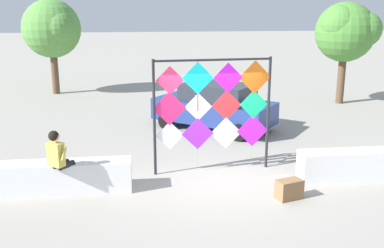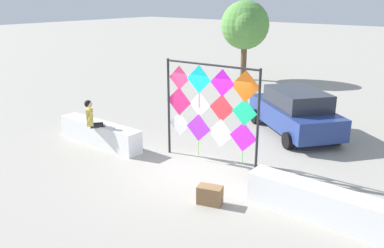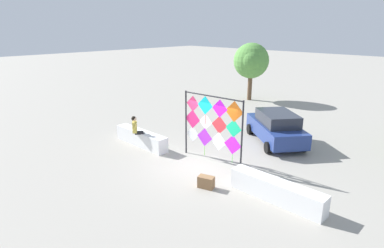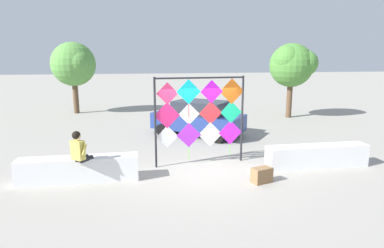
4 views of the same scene
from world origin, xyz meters
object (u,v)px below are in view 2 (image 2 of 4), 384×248
object	(u,v)px
parked_car	(295,111)
cardboard_box_large	(210,195)
kite_display_rack	(211,105)
tree_far_right	(245,24)
seated_vendor	(94,120)

from	to	relation	value
parked_car	cardboard_box_large	distance (m)	5.95
kite_display_rack	tree_far_right	xyz separation A→B (m)	(-5.71, 11.03, 1.37)
parked_car	tree_far_right	world-z (taller)	tree_far_right
seated_vendor	parked_car	distance (m)	6.75
kite_display_rack	seated_vendor	size ratio (longest dim) A/B	1.90
kite_display_rack	cardboard_box_large	world-z (taller)	kite_display_rack
cardboard_box_large	tree_far_right	world-z (taller)	tree_far_right
seated_vendor	tree_far_right	bearing A→B (deg)	99.96
kite_display_rack	parked_car	world-z (taller)	kite_display_rack
tree_far_right	cardboard_box_large	bearing A→B (deg)	-61.28
parked_car	tree_far_right	bearing A→B (deg)	132.28
parked_car	tree_far_right	xyz separation A→B (m)	(-6.42, 7.06, 2.29)
seated_vendor	cardboard_box_large	size ratio (longest dim) A/B	2.77
tree_far_right	seated_vendor	bearing A→B (deg)	-80.04
parked_car	cardboard_box_large	bearing A→B (deg)	-83.49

